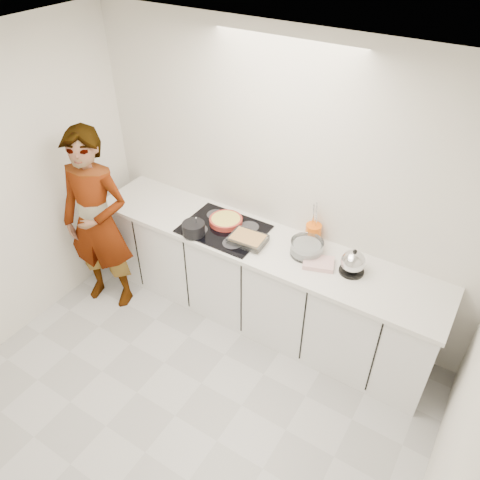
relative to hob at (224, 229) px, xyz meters
The scene contains 15 objects.
floor 1.60m from the hob, 74.48° to the right, with size 3.60×3.20×0.00m, color silver.
ceiling 2.13m from the hob, 74.48° to the right, with size 3.60×3.20×0.00m, color white.
wall_back 0.62m from the hob, 44.17° to the left, with size 3.60×0.00×2.60m, color white.
wall_right 2.51m from the hob, 29.95° to the right, with size 0.02×3.20×2.60m.
base_cabinets 0.60m from the hob, ahead, with size 3.20×0.58×0.87m, color white.
countertop 0.35m from the hob, ahead, with size 3.24×0.64×0.04m, color white.
hob is the anchor object (origin of this frame).
tart_dish 0.09m from the hob, 110.83° to the left, with size 0.39×0.39×0.05m.
saucepan 0.28m from the hob, 130.63° to the right, with size 0.26×0.26×0.19m.
baking_dish 0.29m from the hob, 11.73° to the right, with size 0.32×0.24×0.06m.
mixing_bowl 0.77m from the hob, ahead, with size 0.35×0.35×0.13m.
tea_towel 0.91m from the hob, ahead, with size 0.24×0.18×0.04m, color white.
kettle 1.17m from the hob, ahead, with size 0.26×0.26×0.22m.
utensil_crock 0.78m from the hob, 19.61° to the left, with size 0.13×0.13×0.17m, color orange.
cook 1.15m from the hob, 153.32° to the right, with size 0.66×0.43×1.81m, color white.
Camera 1 is at (1.55, -1.50, 3.35)m, focal length 35.00 mm.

